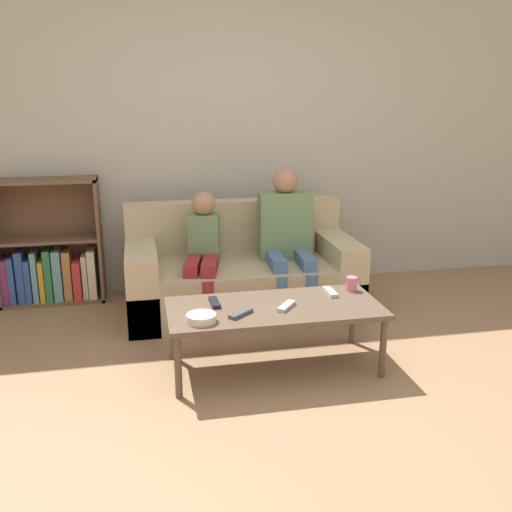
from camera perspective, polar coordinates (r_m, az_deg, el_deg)
ground_plane at (r=2.98m, az=4.08°, el=-16.74°), size 22.00×22.00×0.00m
wall_back at (r=4.78m, az=-3.23°, el=12.30°), size 12.00×0.06×2.60m
couch at (r=4.37m, az=-1.44°, el=-1.86°), size 1.70×0.85×0.79m
bookshelf at (r=4.78m, az=-19.86°, el=-0.18°), size 0.79×0.28×0.98m
coffee_table at (r=3.39m, az=1.84°, el=-5.55°), size 1.26×0.57×0.40m
person_adult at (r=4.27m, az=3.07°, el=2.49°), size 0.40×0.61×1.08m
person_child at (r=4.14m, az=-5.34°, el=0.62°), size 0.34×0.63×0.92m
cup_near at (r=3.67m, az=9.53°, el=-2.75°), size 0.07×0.07×0.09m
tv_remote_0 at (r=3.23m, az=-1.53°, el=-5.76°), size 0.16×0.15×0.02m
tv_remote_1 at (r=3.40m, az=-4.17°, el=-4.66°), size 0.05×0.17×0.02m
tv_remote_2 at (r=3.60m, az=7.44°, el=-3.57°), size 0.05×0.17×0.02m
tv_remote_3 at (r=3.35m, az=3.07°, el=-5.02°), size 0.14×0.16×0.02m
snack_bowl at (r=3.15m, az=-5.51°, el=-6.19°), size 0.17×0.17×0.05m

